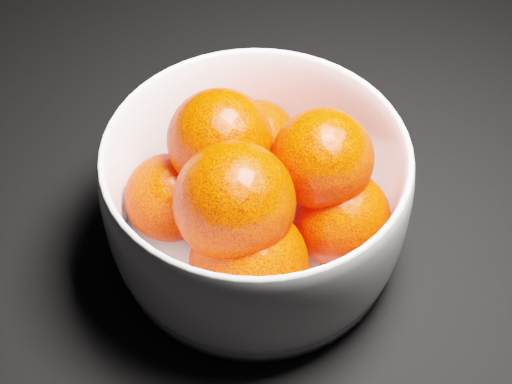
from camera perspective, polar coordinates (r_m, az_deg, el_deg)
bowl at (r=0.53m, az=0.00°, el=-0.38°), size 0.23×0.23×0.11m
orange_pile at (r=0.52m, az=-0.00°, el=-0.14°), size 0.17×0.18×0.13m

